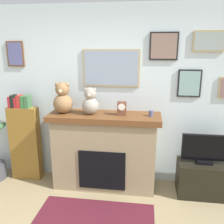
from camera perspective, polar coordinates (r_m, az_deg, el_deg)
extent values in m
cube|color=silver|center=(3.70, -1.12, 3.65)|extent=(5.20, 0.12, 2.60)
cube|color=tan|center=(3.56, -0.21, 10.09)|extent=(0.81, 0.02, 0.53)
cube|color=#8A9CB1|center=(3.55, -0.23, 10.07)|extent=(0.77, 0.00, 0.49)
cube|color=tan|center=(3.60, 21.50, 14.98)|extent=(0.41, 0.02, 0.27)
cube|color=#92A19D|center=(3.59, 21.54, 14.98)|extent=(0.37, 0.00, 0.23)
cube|color=brown|center=(4.01, -21.43, 12.39)|extent=(0.26, 0.02, 0.37)
cube|color=slate|center=(4.00, -21.51, 12.38)|extent=(0.22, 0.00, 0.33)
cube|color=black|center=(3.51, 11.89, 14.68)|extent=(0.38, 0.02, 0.37)
cube|color=#856A5D|center=(3.50, 11.90, 14.68)|extent=(0.34, 0.00, 0.33)
cube|color=black|center=(3.59, 17.45, 6.33)|extent=(0.32, 0.02, 0.38)
cube|color=#7FA6A4|center=(3.58, 17.48, 6.30)|extent=(0.28, 0.00, 0.34)
cube|color=#927F5F|center=(3.66, -1.69, -9.47)|extent=(1.45, 0.48, 1.03)
cube|color=brown|center=(3.47, -1.76, -1.12)|extent=(1.57, 0.54, 0.08)
cube|color=black|center=(3.51, -2.36, -13.37)|extent=(0.65, 0.02, 0.56)
cube|color=olive|center=(4.06, -19.37, -6.90)|extent=(0.45, 0.16, 1.15)
cube|color=#AF2530|center=(3.95, -22.35, 2.18)|extent=(0.04, 0.13, 0.16)
cube|color=black|center=(3.93, -21.77, 2.36)|extent=(0.05, 0.13, 0.19)
cube|color=#B92530|center=(3.91, -21.16, 2.05)|extent=(0.03, 0.13, 0.15)
cube|color=#B62B26|center=(3.88, -20.51, 2.31)|extent=(0.06, 0.13, 0.19)
cube|color=#36733D|center=(3.85, -19.70, 2.25)|extent=(0.05, 0.13, 0.18)
cube|color=#3B6A41|center=(3.82, -18.88, 2.27)|extent=(0.06, 0.13, 0.18)
ellipsoid|color=#325D35|center=(4.06, -24.47, -3.09)|extent=(0.15, 0.37, 0.08)
cube|color=black|center=(3.78, 20.15, -14.27)|extent=(0.68, 0.40, 0.48)
cube|color=black|center=(3.66, 20.52, -10.71)|extent=(0.20, 0.14, 0.04)
cube|color=black|center=(3.58, 20.83, -7.71)|extent=(0.63, 0.03, 0.37)
cube|color=black|center=(3.57, 20.89, -7.81)|extent=(0.59, 0.00, 0.33)
cylinder|color=#4C517A|center=(3.38, 9.00, -0.31)|extent=(0.06, 0.06, 0.08)
cube|color=brown|center=(3.38, 2.30, 0.83)|extent=(0.12, 0.08, 0.19)
cylinder|color=white|center=(3.33, 2.22, 1.15)|extent=(0.10, 0.01, 0.10)
sphere|color=olive|center=(3.55, -11.25, 1.92)|extent=(0.27, 0.27, 0.27)
sphere|color=olive|center=(3.51, -11.42, 5.19)|extent=(0.20, 0.20, 0.20)
sphere|color=olive|center=(3.52, -12.53, 6.14)|extent=(0.07, 0.07, 0.07)
sphere|color=olive|center=(3.48, -10.39, 6.14)|extent=(0.07, 0.07, 0.07)
sphere|color=beige|center=(3.44, -11.84, 4.80)|extent=(0.06, 0.06, 0.06)
sphere|color=gray|center=(3.45, -5.03, 1.42)|extent=(0.23, 0.23, 0.23)
sphere|color=gray|center=(3.41, -5.10, 4.28)|extent=(0.17, 0.17, 0.17)
sphere|color=gray|center=(3.41, -6.08, 5.13)|extent=(0.06, 0.06, 0.06)
sphere|color=gray|center=(3.39, -4.14, 5.10)|extent=(0.06, 0.06, 0.06)
sphere|color=beige|center=(3.35, -5.35, 3.93)|extent=(0.05, 0.05, 0.05)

